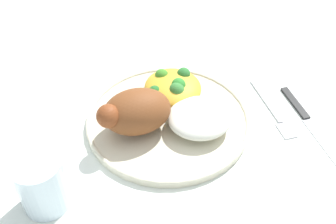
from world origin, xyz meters
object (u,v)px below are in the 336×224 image
(roasted_chicken, at_px, (135,112))
(knife, at_px, (307,118))
(mac_cheese_with_broccoli, at_px, (173,87))
(fork, at_px, (274,111))
(plate, at_px, (168,120))
(rice_pile, at_px, (200,118))
(water_glass, at_px, (42,184))

(roasted_chicken, xyz_separation_m, knife, (-0.27, 0.05, -0.04))
(mac_cheese_with_broccoli, distance_m, fork, 0.17)
(plate, bearing_deg, rice_pile, 141.26)
(plate, bearing_deg, roasted_chicken, 10.58)
(roasted_chicken, distance_m, water_glass, 0.17)
(fork, bearing_deg, water_glass, 10.39)
(plate, distance_m, fork, 0.18)
(plate, bearing_deg, knife, 164.92)
(knife, bearing_deg, roasted_chicken, -10.10)
(water_glass, bearing_deg, mac_cheese_with_broccoli, -146.93)
(knife, xyz_separation_m, water_glass, (0.41, 0.04, 0.04))
(plate, xyz_separation_m, water_glass, (0.20, 0.10, 0.03))
(mac_cheese_with_broccoli, distance_m, knife, 0.22)
(plate, xyz_separation_m, roasted_chicken, (0.05, 0.01, 0.04))
(roasted_chicken, height_order, fork, roasted_chicken)
(mac_cheese_with_broccoli, height_order, knife, mac_cheese_with_broccoli)
(plate, height_order, fork, plate)
(plate, xyz_separation_m, fork, (-0.17, 0.03, -0.00))
(fork, height_order, water_glass, water_glass)
(plate, distance_m, knife, 0.23)
(rice_pile, height_order, fork, rice_pile)
(knife, bearing_deg, plate, -15.08)
(mac_cheese_with_broccoli, bearing_deg, rice_pile, 102.83)
(roasted_chicken, relative_size, mac_cheese_with_broccoli, 1.15)
(roasted_chicken, xyz_separation_m, mac_cheese_with_broccoli, (-0.08, -0.06, -0.02))
(water_glass, bearing_deg, rice_pile, -164.94)
(plate, xyz_separation_m, mac_cheese_with_broccoli, (-0.02, -0.05, 0.03))
(mac_cheese_with_broccoli, height_order, fork, mac_cheese_with_broccoli)
(roasted_chicken, bearing_deg, mac_cheese_with_broccoli, -143.67)
(fork, bearing_deg, plate, -9.26)
(mac_cheese_with_broccoli, relative_size, fork, 0.69)
(plate, height_order, knife, plate)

